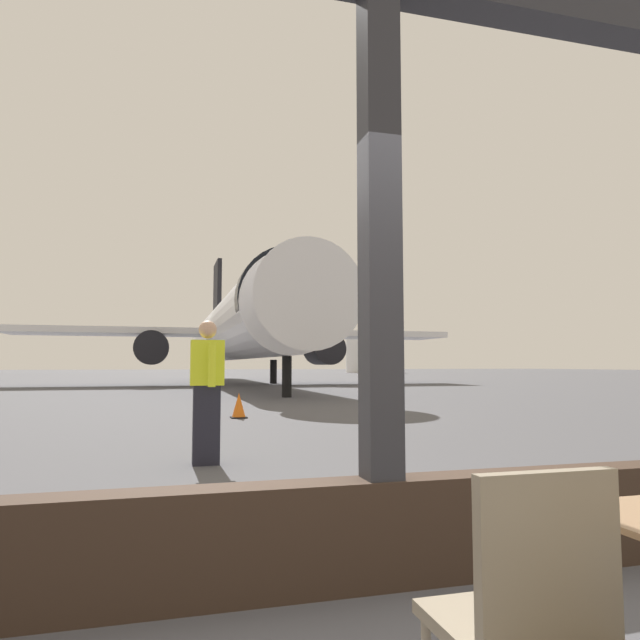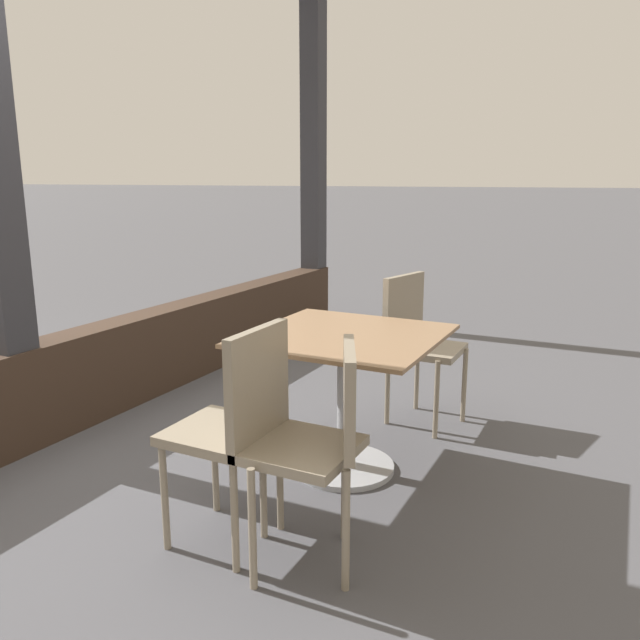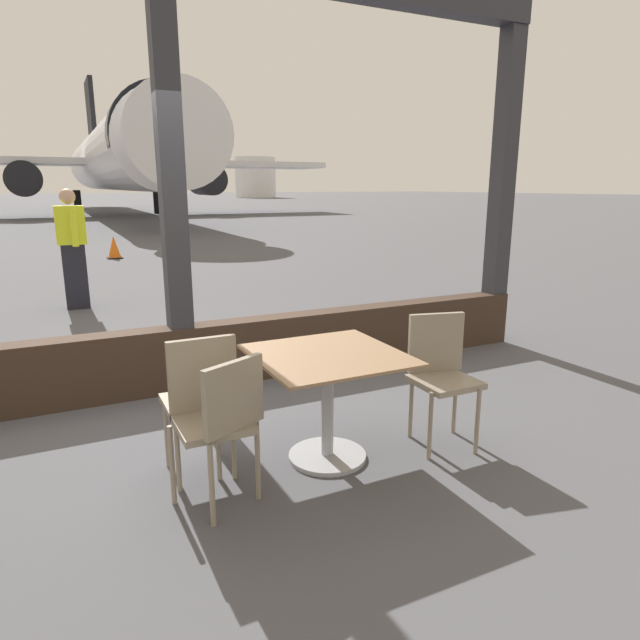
{
  "view_description": "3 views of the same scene",
  "coord_description": "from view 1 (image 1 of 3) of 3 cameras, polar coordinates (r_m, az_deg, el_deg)",
  "views": [
    {
      "loc": [
        -1.17,
        -2.98,
        1.2
      ],
      "look_at": [
        3.25,
        13.17,
        2.53
      ],
      "focal_mm": 31.76,
      "sensor_mm": 36.0,
      "label": 1
    },
    {
      "loc": [
        -2.17,
        -2.98,
        1.49
      ],
      "look_at": [
        0.89,
        -1.44,
        0.71
      ],
      "focal_mm": 35.0,
      "sensor_mm": 36.0,
      "label": 2
    },
    {
      "loc": [
        -0.95,
        -4.75,
        1.78
      ],
      "look_at": [
        0.75,
        -1.26,
        0.83
      ],
      "focal_mm": 30.91,
      "sensor_mm": 36.0,
      "label": 3
    }
  ],
  "objects": [
    {
      "name": "airplane",
      "position": [
        35.09,
        -8.11,
        -0.83
      ],
      "size": [
        26.51,
        35.92,
        10.38
      ],
      "color": "silver",
      "rests_on": "ground"
    },
    {
      "name": "ground_plane",
      "position": [
        43.01,
        -13.81,
        -6.01
      ],
      "size": [
        220.0,
        220.0,
        0.0
      ],
      "primitive_type": "plane",
      "color": "#4C4C51"
    },
    {
      "name": "window_frame",
      "position": [
        3.21,
        6.11,
        -2.0
      ],
      "size": [
        7.41,
        0.24,
        3.63
      ],
      "color": "#38281E",
      "rests_on": "ground"
    },
    {
      "name": "ground_crew_worker",
      "position": [
        7.06,
        -11.33,
        -6.87
      ],
      "size": [
        0.4,
        0.56,
        1.74
      ],
      "color": "black",
      "rests_on": "ground"
    },
    {
      "name": "cafe_chair_window_left",
      "position": [
        1.75,
        20.13,
        -25.64
      ],
      "size": [
        0.4,
        0.4,
        0.93
      ],
      "color": "gray",
      "rests_on": "ground"
    },
    {
      "name": "traffic_cone",
      "position": [
        13.07,
        -8.18,
        -8.59
      ],
      "size": [
        0.36,
        0.36,
        0.57
      ],
      "color": "orange",
      "rests_on": "ground"
    },
    {
      "name": "fuel_storage_tank",
      "position": [
        87.77,
        4.69,
        -3.31
      ],
      "size": [
        6.39,
        6.39,
        6.11
      ],
      "primitive_type": "cylinder",
      "color": "white",
      "rests_on": "ground"
    }
  ]
}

